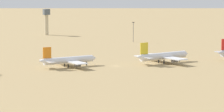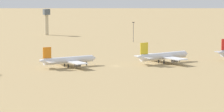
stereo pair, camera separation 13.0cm
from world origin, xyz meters
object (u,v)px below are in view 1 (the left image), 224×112
Objects in this scene: parked_jet_orange_2 at (68,60)px; parked_jet_yellow_3 at (163,56)px; control_tower at (47,19)px; light_pole_west at (133,31)px.

parked_jet_orange_2 is 0.93× the size of parked_jet_yellow_3.
light_pole_west is at bearing -63.30° from control_tower.
parked_jet_yellow_3 is (57.06, -7.84, 0.33)m from parked_jet_orange_2.
parked_jet_yellow_3 is 2.54× the size of light_pole_west.
light_pole_west reaches higher than parked_jet_orange_2.
parked_jet_orange_2 is 141.93m from light_pole_west.
control_tower is at bearing 67.88° from parked_jet_orange_2.
parked_jet_orange_2 is at bearing -104.70° from control_tower.
parked_jet_yellow_3 is 1.77× the size of control_tower.
control_tower reaches higher than light_pole_west.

